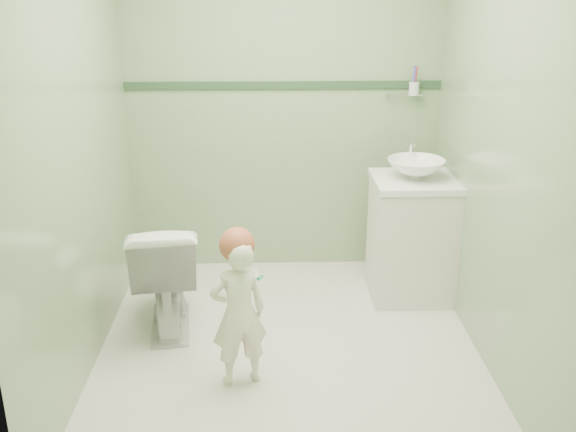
{
  "coord_description": "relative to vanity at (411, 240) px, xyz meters",
  "views": [
    {
      "loc": [
        -0.1,
        -3.32,
        2.05
      ],
      "look_at": [
        0.0,
        0.15,
        0.78
      ],
      "focal_mm": 40.8,
      "sensor_mm": 36.0,
      "label": 1
    }
  ],
  "objects": [
    {
      "name": "ground",
      "position": [
        -0.84,
        -0.7,
        -0.4
      ],
      "size": [
        2.5,
        2.5,
        0.0
      ],
      "primitive_type": "plane",
      "color": "silver",
      "rests_on": "ground"
    },
    {
      "name": "room_shell",
      "position": [
        -0.84,
        -0.7,
        0.8
      ],
      "size": [
        2.5,
        2.54,
        2.4
      ],
      "color": "#88AD7B",
      "rests_on": "ground"
    },
    {
      "name": "trim_stripe",
      "position": [
        -0.84,
        0.54,
        0.95
      ],
      "size": [
        2.2,
        0.02,
        0.05
      ],
      "primitive_type": "cube",
      "color": "#2A482E",
      "rests_on": "room_shell"
    },
    {
      "name": "vanity",
      "position": [
        0.0,
        0.0,
        0.0
      ],
      "size": [
        0.52,
        0.5,
        0.8
      ],
      "primitive_type": "cube",
      "color": "silver",
      "rests_on": "ground"
    },
    {
      "name": "counter",
      "position": [
        0.0,
        0.0,
        0.41
      ],
      "size": [
        0.54,
        0.52,
        0.04
      ],
      "primitive_type": "cube",
      "color": "white",
      "rests_on": "vanity"
    },
    {
      "name": "basin",
      "position": [
        0.0,
        0.0,
        0.49
      ],
      "size": [
        0.37,
        0.37,
        0.13
      ],
      "primitive_type": "imported",
      "color": "white",
      "rests_on": "counter"
    },
    {
      "name": "faucet",
      "position": [
        0.0,
        0.19,
        0.57
      ],
      "size": [
        0.03,
        0.13,
        0.18
      ],
      "color": "silver",
      "rests_on": "counter"
    },
    {
      "name": "cup_holder",
      "position": [
        0.05,
        0.48,
        0.93
      ],
      "size": [
        0.26,
        0.07,
        0.21
      ],
      "color": "silver",
      "rests_on": "room_shell"
    },
    {
      "name": "toilet",
      "position": [
        -1.58,
        -0.38,
        -0.04
      ],
      "size": [
        0.48,
        0.74,
        0.71
      ],
      "primitive_type": "imported",
      "rotation": [
        0.0,
        0.0,
        3.26
      ],
      "color": "white",
      "rests_on": "ground"
    },
    {
      "name": "toddler",
      "position": [
        -1.11,
        -1.0,
        0.01
      ],
      "size": [
        0.34,
        0.28,
        0.82
      ],
      "primitive_type": "imported",
      "rotation": [
        0.0,
        0.0,
        3.45
      ],
      "color": "white",
      "rests_on": "ground"
    },
    {
      "name": "hair_cap",
      "position": [
        -1.11,
        -0.98,
        0.38
      ],
      "size": [
        0.18,
        0.18,
        0.18
      ],
      "primitive_type": "sphere",
      "color": "#AC543B",
      "rests_on": "toddler"
    },
    {
      "name": "teal_toothbrush",
      "position": [
        -1.0,
        -1.1,
        0.26
      ],
      "size": [
        0.1,
        0.14,
        0.08
      ],
      "color": "#189A75",
      "rests_on": "toddler"
    }
  ]
}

